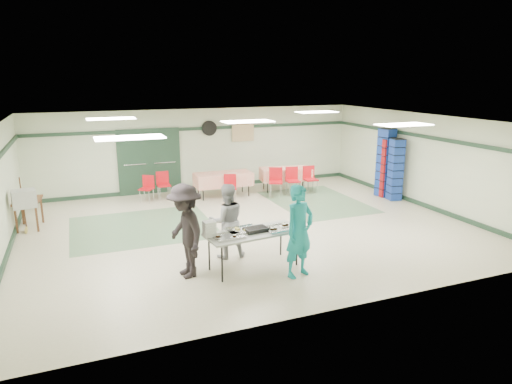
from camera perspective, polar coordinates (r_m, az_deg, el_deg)
name	(u,v)px	position (r m, az deg, el deg)	size (l,w,h in m)	color
floor	(248,227)	(11.67, -0.98, -4.41)	(11.00, 11.00, 0.00)	beige
ceiling	(248,121)	(11.10, -1.04, 8.91)	(11.00, 11.00, 0.00)	white
wall_back	(201,149)	(15.53, -6.93, 5.33)	(11.00, 11.00, 0.00)	beige
wall_front	(348,231)	(7.42, 11.44, -4.79)	(11.00, 11.00, 0.00)	beige
wall_right	(424,161)	(14.18, 20.30, 3.70)	(9.00, 9.00, 0.00)	beige
trim_back	(200,128)	(15.41, -6.98, 7.89)	(11.00, 0.06, 0.10)	#1E3726
baseboard_back	(202,187)	(15.75, -6.76, 0.68)	(11.00, 0.06, 0.12)	#1E3726
baseboard_left	(7,255)	(11.09, -28.68, -6.94)	(9.00, 0.06, 0.12)	#1E3726
trim_right	(426,137)	(14.06, 20.45, 6.49)	(9.00, 0.06, 0.10)	#1E3726
baseboard_right	(420,203)	(14.44, 19.77, -1.34)	(9.00, 0.06, 0.12)	#1E3726
green_patch_a	(143,227)	(12.02, -13.96, -4.26)	(3.50, 3.00, 0.01)	#5A7A59
green_patch_b	(316,202)	(14.11, 7.52, -1.19)	(2.50, 3.50, 0.01)	#5A7A59
double_door_left	(135,163)	(15.12, -14.93, 3.56)	(0.90, 0.06, 2.10)	gray
double_door_right	(164,161)	(15.26, -11.39, 3.85)	(0.90, 0.06, 2.10)	gray
door_frame	(150,162)	(15.16, -13.16, 3.69)	(2.00, 0.03, 2.15)	#1E3726
wall_fan	(209,128)	(15.46, -5.87, 7.94)	(0.50, 0.50, 0.10)	black
scroll_banner	(243,133)	(15.85, -1.64, 7.44)	(0.80, 0.02, 0.60)	tan
serving_table	(253,234)	(9.04, -0.31, -5.24)	(1.99, 0.99, 0.76)	#A7A7A2
sheet_tray_right	(280,229)	(9.18, 2.96, -4.60)	(0.61, 0.46, 0.02)	silver
sheet_tray_mid	(243,230)	(9.07, -1.66, -4.82)	(0.60, 0.46, 0.02)	silver
sheet_tray_left	(229,237)	(8.74, -3.45, -5.59)	(0.56, 0.42, 0.02)	silver
baking_pan	(256,229)	(9.03, -0.01, -4.71)	(0.46, 0.29, 0.08)	black
foam_box_stack	(209,229)	(8.76, -5.86, -4.62)	(0.22, 0.20, 0.30)	white
volunteer_teal	(299,231)	(8.68, 5.43, -4.89)	(0.65, 0.43, 1.79)	teal
volunteer_grey	(227,221)	(9.58, -3.67, -3.63)	(0.77, 0.60, 1.59)	#949398
volunteer_dark	(185,231)	(8.72, -8.83, -4.84)	(1.17, 0.67, 1.82)	black
dining_table_a	(286,174)	(15.32, 3.75, 2.32)	(1.78, 1.01, 0.77)	red
dining_table_b	(223,179)	(14.53, -4.11, 1.65)	(1.80, 0.81, 0.77)	red
chair_a	(292,178)	(14.82, 4.57, 1.79)	(0.48, 0.48, 0.89)	red
chair_b	(276,179)	(14.56, 2.48, 1.66)	(0.56, 0.56, 0.91)	red
chair_c	(310,176)	(15.10, 6.72, 1.95)	(0.43, 0.43, 0.88)	red
chair_d	(230,185)	(14.02, -3.25, 0.91)	(0.48, 0.48, 0.82)	red
chair_loose_a	(163,182)	(14.58, -11.54, 1.22)	(0.40, 0.40, 0.84)	red
chair_loose_b	(147,186)	(14.29, -13.43, 0.75)	(0.52, 0.52, 0.80)	red
crate_stack_blue_a	(385,163)	(15.00, 15.86, 3.55)	(0.42, 0.42, 2.17)	#1A3B9E
crate_stack_red	(386,168)	(15.01, 15.90, 2.94)	(0.41, 0.41, 1.86)	maroon
crate_stack_blue_b	(396,170)	(14.63, 17.05, 2.68)	(0.37, 0.37, 1.91)	#1A3B9E
printer_table	(28,203)	(12.78, -26.61, -1.28)	(0.67, 0.96, 0.74)	brown
office_printer	(24,199)	(12.01, -27.02, -0.74)	(0.52, 0.45, 0.41)	#A9A8A4
broom	(23,204)	(12.49, -27.11, -1.33)	(0.03, 0.03, 1.38)	brown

